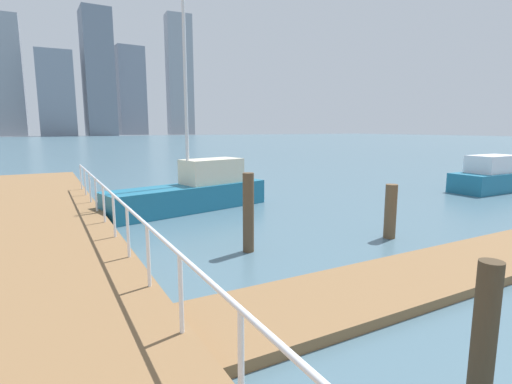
{
  "coord_description": "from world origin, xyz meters",
  "views": [
    {
      "loc": [
        -4.57,
        4.12,
        3.01
      ],
      "look_at": [
        -0.57,
        11.41,
        1.65
      ],
      "focal_mm": 27.4,
      "sensor_mm": 36.0,
      "label": 1
    }
  ],
  "objects": [
    {
      "name": "skyline_tower_2",
      "position": [
        2.16,
        171.52,
        15.68
      ],
      "size": [
        12.8,
        8.4,
        31.36
      ],
      "primitive_type": "cube",
      "rotation": [
        0.0,
        0.0,
        -0.04
      ],
      "color": "gray",
      "rests_on": "ground_plane"
    },
    {
      "name": "skyline_tower_1",
      "position": [
        -15.17,
        183.17,
        22.33
      ],
      "size": [
        14.13,
        9.46,
        44.66
      ],
      "primitive_type": "cube",
      "rotation": [
        0.0,
        0.0,
        -0.03
      ],
      "color": "#8C939E",
      "rests_on": "ground_plane"
    },
    {
      "name": "skyline_tower_5",
      "position": [
        53.5,
        182.34,
        26.5
      ],
      "size": [
        11.65,
        8.64,
        53.0
      ],
      "primitive_type": "cube",
      "rotation": [
        0.0,
        0.0,
        -0.08
      ],
      "color": "#8C939E",
      "rests_on": "ground_plane"
    },
    {
      "name": "moored_boat_2",
      "position": [
        14.84,
        15.0,
        0.66
      ],
      "size": [
        5.59,
        1.72,
        1.73
      ],
      "color": "#1E6B8C",
      "rests_on": "ground_plane"
    },
    {
      "name": "floating_dock",
      "position": [
        1.75,
        9.04,
        0.09
      ],
      "size": [
        10.49,
        2.0,
        0.18
      ],
      "primitive_type": "cube",
      "color": "olive",
      "rests_on": "ground_plane"
    },
    {
      "name": "boardwalk_railing",
      "position": [
        -3.15,
        8.69,
        1.24
      ],
      "size": [
        0.06,
        27.4,
        1.08
      ],
      "color": "white",
      "rests_on": "boardwalk"
    },
    {
      "name": "skyline_tower_4",
      "position": [
        32.31,
        189.35,
        19.1
      ],
      "size": [
        12.53,
        14.28,
        38.2
      ],
      "primitive_type": "cube",
      "rotation": [
        0.0,
        0.0,
        0.07
      ],
      "color": "gray",
      "rests_on": "ground_plane"
    },
    {
      "name": "moored_boat_1",
      "position": [
        0.32,
        17.83,
        0.7
      ],
      "size": [
        6.42,
        2.85,
        7.88
      ],
      "color": "#1E6B8C",
      "rests_on": "ground_plane"
    },
    {
      "name": "dock_piling_1",
      "position": [
        -0.26,
        12.35,
        0.98
      ],
      "size": [
        0.27,
        0.27,
        1.96
      ],
      "primitive_type": "cylinder",
      "color": "brown",
      "rests_on": "ground_plane"
    },
    {
      "name": "dock_piling_2",
      "position": [
        3.73,
        11.54,
        0.75
      ],
      "size": [
        0.32,
        0.32,
        1.5
      ],
      "primitive_type": "cylinder",
      "color": "brown",
      "rests_on": "ground_plane"
    },
    {
      "name": "ground_plane",
      "position": [
        0.0,
        20.0,
        0.0
      ],
      "size": [
        300.0,
        300.0,
        0.0
      ],
      "primitive_type": "plane",
      "color": "#476675"
    },
    {
      "name": "dock_piling_3",
      "position": [
        -0.64,
        6.29,
        0.84
      ],
      "size": [
        0.25,
        0.25,
        1.68
      ],
      "primitive_type": "cylinder",
      "color": "#473826",
      "rests_on": "ground_plane"
    },
    {
      "name": "skyline_tower_3",
      "position": [
        17.44,
        172.97,
        24.03
      ],
      "size": [
        11.09,
        13.22,
        48.06
      ],
      "primitive_type": "cube",
      "rotation": [
        0.0,
        0.0,
        0.03
      ],
      "color": "slate",
      "rests_on": "ground_plane"
    }
  ]
}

